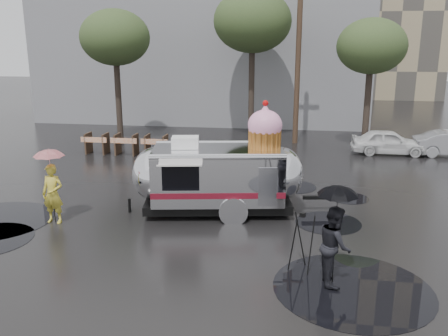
% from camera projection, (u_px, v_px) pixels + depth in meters
% --- Properties ---
extents(ground, '(120.00, 120.00, 0.00)m').
position_uv_depth(ground, '(196.00, 246.00, 12.67)').
color(ground, black).
rests_on(ground, ground).
extents(puddles, '(13.87, 10.17, 0.01)m').
position_uv_depth(puddles, '(168.00, 235.00, 13.35)').
color(puddles, black).
rests_on(puddles, ground).
extents(grey_building, '(22.00, 12.00, 13.00)m').
position_uv_depth(grey_building, '(210.00, 25.00, 34.53)').
color(grey_building, slate).
rests_on(grey_building, ground).
extents(utility_pole, '(1.60, 0.28, 9.00)m').
position_uv_depth(utility_pole, '(298.00, 55.00, 24.50)').
color(utility_pole, '#473323').
rests_on(utility_pole, ground).
extents(tree_left, '(3.64, 3.64, 6.95)m').
position_uv_depth(tree_left, '(115.00, 38.00, 24.72)').
color(tree_left, '#382D26').
rests_on(tree_left, ground).
extents(tree_mid, '(4.20, 4.20, 8.03)m').
position_uv_depth(tree_mid, '(252.00, 22.00, 25.38)').
color(tree_mid, '#382D26').
rests_on(tree_mid, ground).
extents(tree_right, '(3.36, 3.36, 6.42)m').
position_uv_depth(tree_right, '(372.00, 47.00, 22.91)').
color(tree_right, '#382D26').
rests_on(tree_right, ground).
extents(barricade_row, '(4.30, 0.80, 1.00)m').
position_uv_depth(barricade_row, '(126.00, 144.00, 22.88)').
color(barricade_row, '#473323').
rests_on(barricade_row, ground).
extents(airstream_trailer, '(6.69, 3.27, 3.65)m').
position_uv_depth(airstream_trailer, '(220.00, 173.00, 14.90)').
color(airstream_trailer, silver).
rests_on(airstream_trailer, ground).
extents(person_left, '(0.67, 0.47, 1.80)m').
position_uv_depth(person_left, '(53.00, 194.00, 14.10)').
color(person_left, gold).
rests_on(person_left, ground).
extents(umbrella_pink, '(1.09, 1.09, 2.29)m').
position_uv_depth(umbrella_pink, '(50.00, 161.00, 13.84)').
color(umbrella_pink, pink).
rests_on(umbrella_pink, ground).
extents(person_right, '(0.57, 0.92, 1.81)m').
position_uv_depth(person_right, '(335.00, 245.00, 10.52)').
color(person_right, black).
rests_on(person_right, ground).
extents(umbrella_black, '(1.12, 1.12, 2.31)m').
position_uv_depth(umbrella_black, '(337.00, 201.00, 10.26)').
color(umbrella_black, black).
rests_on(umbrella_black, ground).
extents(tripod, '(0.60, 0.55, 1.46)m').
position_uv_depth(tripod, '(302.00, 237.00, 11.10)').
color(tripod, black).
rests_on(tripod, ground).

